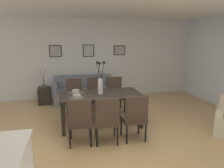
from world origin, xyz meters
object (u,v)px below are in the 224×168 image
at_px(dining_chair_near_right, 74,95).
at_px(table_lamp, 43,75).
at_px(dining_chair_far_right, 96,93).
at_px(dining_chair_mid_left, 135,116).
at_px(dining_chair_mid_right, 115,92).
at_px(sofa, 84,93).
at_px(framed_picture_right, 120,50).
at_px(bowl_near_left, 77,96).
at_px(dining_chair_near_left, 80,119).
at_px(centerpiece_vase, 100,81).
at_px(dining_chair_far_left, 107,118).
at_px(side_table, 45,95).
at_px(framed_picture_center, 89,51).
at_px(framed_picture_left, 55,51).
at_px(bowl_near_right, 76,91).
at_px(dining_table, 101,97).

distance_m(dining_chair_near_right, table_lamp, 1.41).
height_order(dining_chair_far_right, dining_chair_mid_left, same).
xyz_separation_m(dining_chair_mid_left, dining_chair_mid_right, (0.04, 1.81, 0.00)).
relative_size(dining_chair_near_right, sofa, 0.50).
bearing_deg(framed_picture_right, dining_chair_mid_left, -99.24).
relative_size(dining_chair_mid_left, bowl_near_left, 5.41).
height_order(dining_chair_mid_left, bowl_near_left, dining_chair_mid_left).
bearing_deg(dining_chair_near_left, centerpiece_vase, 58.69).
bearing_deg(dining_chair_far_left, side_table, 116.22).
bearing_deg(side_table, framed_picture_center, 18.64).
bearing_deg(dining_chair_mid_left, sofa, 104.51).
relative_size(dining_chair_mid_right, centerpiece_vase, 1.25).
xyz_separation_m(bowl_near_left, framed_picture_left, (-0.51, 2.60, 0.79)).
bearing_deg(table_lamp, centerpiece_vase, -53.24).
xyz_separation_m(dining_chair_near_right, dining_chair_far_right, (0.57, 0.04, 0.00)).
height_order(side_table, framed_picture_right, framed_picture_right).
bearing_deg(bowl_near_right, dining_chair_near_right, 91.51).
xyz_separation_m(dining_chair_far_left, bowl_near_left, (-0.50, 0.70, 0.27)).
distance_m(table_lamp, framed_picture_right, 2.61).
distance_m(dining_chair_far_right, centerpiece_vase, 1.04).
bearing_deg(table_lamp, dining_chair_near_right, -50.39).
distance_m(dining_chair_near_left, centerpiece_vase, 1.13).
bearing_deg(side_table, dining_chair_near_left, -71.98).
xyz_separation_m(centerpiece_vase, framed_picture_center, (-0.00, 2.39, 0.55)).
distance_m(side_table, framed_picture_left, 1.45).
relative_size(dining_chair_mid_right, side_table, 1.77).
height_order(bowl_near_left, side_table, bowl_near_left).
height_order(bowl_near_left, bowl_near_right, same).
height_order(side_table, framed_picture_center, framed_picture_center).
distance_m(sofa, table_lamp, 1.36).
height_order(dining_table, framed_picture_left, framed_picture_left).
bearing_deg(side_table, framed_picture_left, 52.17).
bearing_deg(sofa, bowl_near_left, -98.79).
bearing_deg(framed_picture_right, dining_chair_far_left, -108.22).
relative_size(dining_chair_far_left, dining_chair_mid_left, 1.00).
relative_size(dining_chair_near_right, bowl_near_left, 5.41).
distance_m(dining_table, dining_chair_near_left, 1.02).
bearing_deg(framed_picture_right, framed_picture_left, -180.00).
xyz_separation_m(dining_chair_mid_left, framed_picture_right, (0.54, 3.30, 1.06)).
relative_size(dining_table, side_table, 3.46).
height_order(dining_chair_far_left, bowl_near_right, dining_chair_far_left).
distance_m(dining_chair_far_left, dining_chair_mid_right, 1.90).
bearing_deg(centerpiece_vase, framed_picture_right, 66.26).
relative_size(dining_chair_far_right, side_table, 1.77).
xyz_separation_m(framed_picture_left, framed_picture_right, (2.10, 0.00, 0.00)).
height_order(dining_chair_near_left, bowl_near_right, dining_chair_near_left).
xyz_separation_m(dining_chair_near_right, sofa, (0.34, 1.04, -0.23)).
bearing_deg(table_lamp, framed_picture_right, 10.99).
bearing_deg(bowl_near_left, table_lamp, 112.63).
xyz_separation_m(dining_chair_near_left, sofa, (0.31, 2.76, -0.23)).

